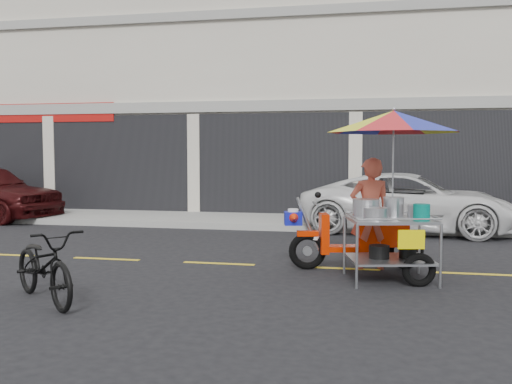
# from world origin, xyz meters

# --- Properties ---
(ground) EXTENTS (90.00, 90.00, 0.00)m
(ground) POSITION_xyz_m (0.00, 0.00, 0.00)
(ground) COLOR black
(sidewalk) EXTENTS (45.00, 3.00, 0.15)m
(sidewalk) POSITION_xyz_m (0.00, 5.50, 0.07)
(sidewalk) COLOR gray
(sidewalk) RESTS_ON ground
(shophouse_block) EXTENTS (36.00, 8.11, 10.40)m
(shophouse_block) POSITION_xyz_m (2.82, 10.59, 4.24)
(shophouse_block) COLOR beige
(shophouse_block) RESTS_ON ground
(centerline) EXTENTS (42.00, 0.10, 0.01)m
(centerline) POSITION_xyz_m (0.00, 0.00, 0.00)
(centerline) COLOR gold
(centerline) RESTS_ON ground
(white_pickup) EXTENTS (5.10, 2.77, 1.36)m
(white_pickup) POSITION_xyz_m (1.31, 4.49, 0.68)
(white_pickup) COLOR silver
(white_pickup) RESTS_ON ground
(near_bicycle) EXTENTS (1.75, 1.57, 0.92)m
(near_bicycle) POSITION_xyz_m (-3.44, -2.76, 0.46)
(near_bicycle) COLOR black
(near_bicycle) RESTS_ON ground
(food_vendor_rig) EXTENTS (2.78, 2.28, 2.48)m
(food_vendor_rig) POSITION_xyz_m (0.61, -0.39, 1.56)
(food_vendor_rig) COLOR black
(food_vendor_rig) RESTS_ON ground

